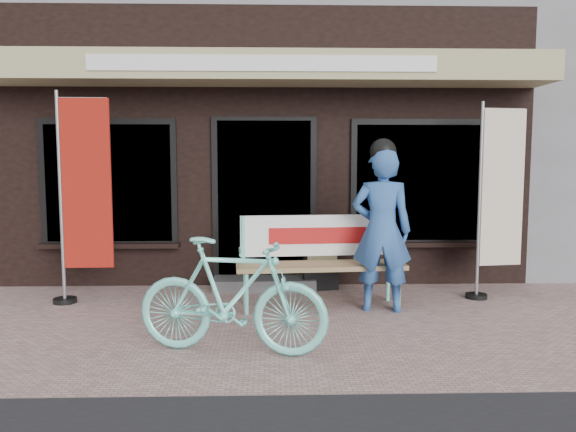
{
  "coord_description": "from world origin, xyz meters",
  "views": [
    {
      "loc": [
        0.11,
        -5.3,
        1.66
      ],
      "look_at": [
        0.27,
        0.7,
        1.05
      ],
      "focal_mm": 35.0,
      "sensor_mm": 36.0,
      "label": 1
    }
  ],
  "objects_px": {
    "bench": "(319,253)",
    "nobori_cream": "(498,198)",
    "nobori_red": "(83,195)",
    "bicycle": "(232,296)",
    "person": "(382,227)",
    "menu_stand": "(321,254)"
  },
  "relations": [
    {
      "from": "bench",
      "to": "nobori_cream",
      "type": "distance_m",
      "value": 2.24
    },
    {
      "from": "nobori_red",
      "to": "nobori_cream",
      "type": "height_order",
      "value": "nobori_red"
    },
    {
      "from": "bench",
      "to": "bicycle",
      "type": "bearing_deg",
      "value": -123.67
    },
    {
      "from": "bicycle",
      "to": "nobori_red",
      "type": "height_order",
      "value": "nobori_red"
    },
    {
      "from": "bicycle",
      "to": "nobori_cream",
      "type": "bearing_deg",
      "value": -45.95
    },
    {
      "from": "bench",
      "to": "nobori_red",
      "type": "bearing_deg",
      "value": 171.66
    },
    {
      "from": "nobori_red",
      "to": "nobori_cream",
      "type": "relative_size",
      "value": 1.04
    },
    {
      "from": "person",
      "to": "bicycle",
      "type": "bearing_deg",
      "value": -130.87
    },
    {
      "from": "bench",
      "to": "person",
      "type": "distance_m",
      "value": 0.78
    },
    {
      "from": "person",
      "to": "nobori_red",
      "type": "bearing_deg",
      "value": -178.96
    },
    {
      "from": "bench",
      "to": "nobori_red",
      "type": "height_order",
      "value": "nobori_red"
    },
    {
      "from": "nobori_red",
      "to": "menu_stand",
      "type": "xyz_separation_m",
      "value": [
        2.78,
        0.53,
        -0.78
      ]
    },
    {
      "from": "bicycle",
      "to": "menu_stand",
      "type": "height_order",
      "value": "bicycle"
    },
    {
      "from": "bench",
      "to": "nobori_cream",
      "type": "height_order",
      "value": "nobori_cream"
    },
    {
      "from": "nobori_red",
      "to": "menu_stand",
      "type": "relative_size",
      "value": 2.65
    },
    {
      "from": "person",
      "to": "menu_stand",
      "type": "bearing_deg",
      "value": 129.19
    },
    {
      "from": "person",
      "to": "menu_stand",
      "type": "distance_m",
      "value": 1.21
    },
    {
      "from": "nobori_cream",
      "to": "menu_stand",
      "type": "relative_size",
      "value": 2.54
    },
    {
      "from": "person",
      "to": "nobori_red",
      "type": "distance_m",
      "value": 3.4
    },
    {
      "from": "bench",
      "to": "nobori_cream",
      "type": "bearing_deg",
      "value": 3.12
    },
    {
      "from": "bench",
      "to": "person",
      "type": "relative_size",
      "value": 1.02
    },
    {
      "from": "bench",
      "to": "menu_stand",
      "type": "distance_m",
      "value": 0.73
    }
  ]
}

